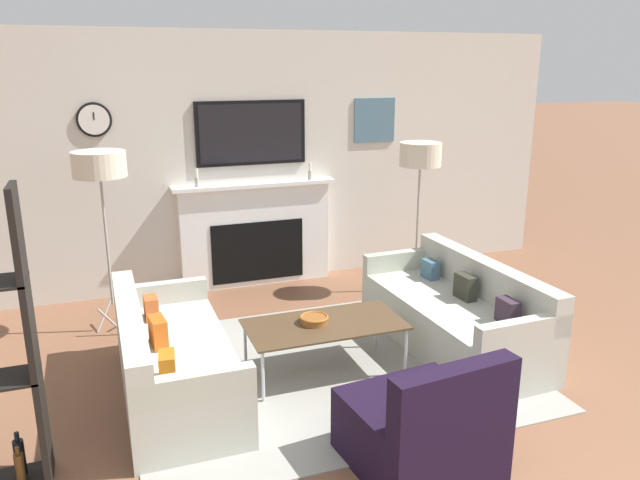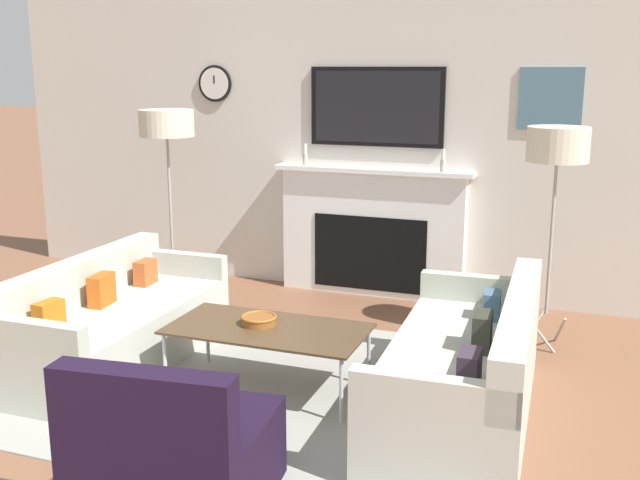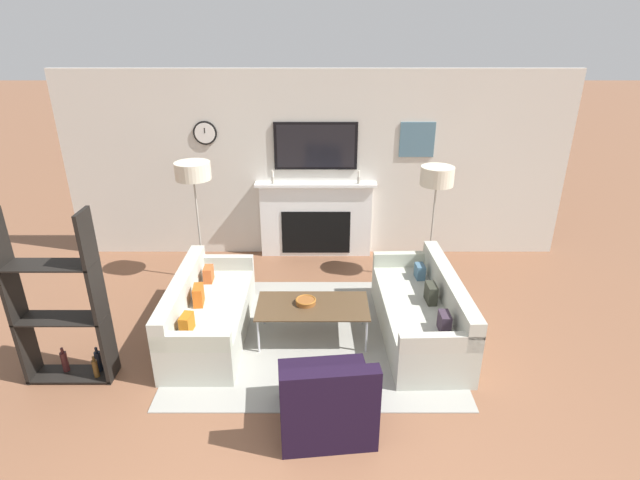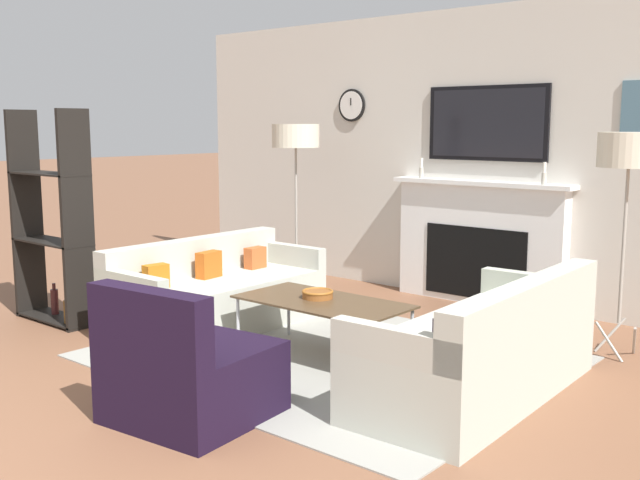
% 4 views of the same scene
% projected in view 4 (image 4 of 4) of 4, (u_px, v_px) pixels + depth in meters
% --- Properties ---
extents(fireplace_wall, '(7.25, 0.28, 2.70)m').
position_uv_depth(fireplace_wall, '(487.00, 171.00, 6.85)').
color(fireplace_wall, beige).
rests_on(fireplace_wall, ground_plane).
extents(area_rug, '(3.02, 2.48, 0.01)m').
position_uv_depth(area_rug, '(329.00, 357.00, 5.33)').
color(area_rug, gray).
rests_on(area_rug, ground_plane).
extents(couch_left, '(0.76, 1.79, 0.72)m').
position_uv_depth(couch_left, '(216.00, 296.00, 6.06)').
color(couch_left, '#B3B5A6').
rests_on(couch_left, ground_plane).
extents(couch_right, '(0.85, 1.91, 0.75)m').
position_uv_depth(couch_right, '(482.00, 352.00, 4.53)').
color(couch_right, '#B3B5A6').
rests_on(couch_right, ground_plane).
extents(armchair, '(0.87, 0.86, 0.80)m').
position_uv_depth(armchair, '(188.00, 374.00, 4.18)').
color(armchair, black).
rests_on(armchair, ground_plane).
extents(coffee_table, '(1.23, 0.62, 0.42)m').
position_uv_depth(coffee_table, '(322.00, 304.00, 5.24)').
color(coffee_table, '#4C3823').
rests_on(coffee_table, ground_plane).
extents(decorative_bowl, '(0.23, 0.23, 0.06)m').
position_uv_depth(decorative_bowl, '(318.00, 294.00, 5.31)').
color(decorative_bowl, brown).
rests_on(decorative_bowl, coffee_table).
extents(floor_lamp_left, '(0.45, 0.45, 1.65)m').
position_uv_depth(floor_lamp_left, '(296.00, 138.00, 7.12)').
color(floor_lamp_left, '#9E998E').
rests_on(floor_lamp_left, ground_plane).
extents(floor_lamp_right, '(0.43, 0.43, 1.60)m').
position_uv_depth(floor_lamp_right, '(629.00, 153.00, 5.15)').
color(floor_lamp_right, '#9E998E').
rests_on(floor_lamp_right, ground_plane).
extents(shelf_unit, '(0.83, 0.28, 1.77)m').
position_uv_depth(shelf_unit, '(52.00, 228.00, 6.20)').
color(shelf_unit, black).
rests_on(shelf_unit, ground_plane).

